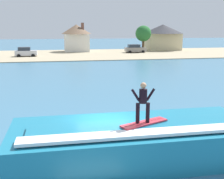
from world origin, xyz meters
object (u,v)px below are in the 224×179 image
(car_far_shore, at_px, (135,49))
(house_gabled_white, at_px, (163,35))
(tree_tall_bare, at_px, (143,34))
(surfboard, at_px, (144,123))
(wave_crest, at_px, (135,141))
(car_near_shore, at_px, (26,52))
(surfer, at_px, (143,101))
(house_small_cottage, at_px, (76,36))

(car_far_shore, distance_m, house_gabled_white, 10.73)
(tree_tall_bare, bearing_deg, surfboard, -106.79)
(house_gabled_white, bearing_deg, wave_crest, -111.61)
(car_near_shore, bearing_deg, surfer, -78.72)
(surfer, relative_size, house_gabled_white, 0.17)
(tree_tall_bare, bearing_deg, house_gabled_white, 36.81)
(wave_crest, height_order, house_gabled_white, house_gabled_white)
(house_small_cottage, relative_size, tree_tall_bare, 1.14)
(car_near_shore, distance_m, house_gabled_white, 32.68)
(wave_crest, relative_size, tree_tall_bare, 1.75)
(car_far_shore, bearing_deg, surfer, -104.96)
(surfboard, xyz_separation_m, house_gabled_white, (21.71, 55.90, 1.93))
(surfer, distance_m, tree_tall_bare, 53.57)
(surfer, height_order, house_small_cottage, house_small_cottage)
(car_near_shore, height_order, house_small_cottage, house_small_cottage)
(surfer, distance_m, car_near_shore, 46.50)
(house_small_cottage, distance_m, tree_tall_bare, 14.97)
(car_near_shore, distance_m, house_small_cottage, 14.24)
(house_gabled_white, bearing_deg, house_small_cottage, -177.94)
(house_gabled_white, xyz_separation_m, house_small_cottage, (-20.69, -0.74, -0.16))
(tree_tall_bare, bearing_deg, car_near_shore, -167.04)
(surfboard, relative_size, car_near_shore, 0.54)
(surfer, bearing_deg, wave_crest, 116.47)
(surfer, bearing_deg, car_far_shore, 75.04)
(surfboard, bearing_deg, tree_tall_bare, 73.21)
(surfboard, distance_m, car_near_shore, 46.47)
(surfboard, relative_size, tree_tall_bare, 0.37)
(surfboard, relative_size, house_gabled_white, 0.22)
(surfer, height_order, tree_tall_bare, tree_tall_bare)
(surfer, relative_size, car_near_shore, 0.42)
(car_near_shore, height_order, tree_tall_bare, tree_tall_bare)
(car_near_shore, bearing_deg, surfboard, -78.61)
(car_far_shore, height_order, house_small_cottage, house_small_cottage)
(car_near_shore, bearing_deg, car_far_shore, 10.91)
(wave_crest, bearing_deg, house_small_cottage, 88.64)
(surfboard, relative_size, car_far_shore, 0.48)
(car_near_shore, bearing_deg, wave_crest, -78.86)
(wave_crest, height_order, car_near_shore, car_near_shore)
(surfboard, distance_m, house_gabled_white, 60.00)
(wave_crest, distance_m, surfboard, 1.02)
(surfer, distance_m, car_far_shore, 51.67)
(car_near_shore, bearing_deg, tree_tall_bare, 12.96)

